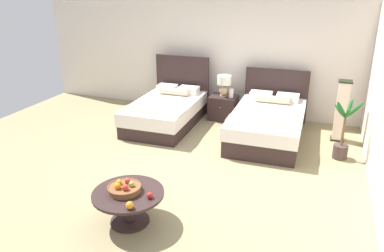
{
  "coord_description": "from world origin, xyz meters",
  "views": [
    {
      "loc": [
        1.97,
        -4.97,
        2.83
      ],
      "look_at": [
        -0.03,
        0.5,
        0.55
      ],
      "focal_mm": 34.81,
      "sensor_mm": 36.0,
      "label": 1
    }
  ],
  "objects": [
    {
      "name": "table_lamp",
      "position": [
        -0.03,
        2.49,
        0.79
      ],
      "size": [
        0.3,
        0.3,
        0.45
      ],
      "color": "tan",
      "rests_on": "nightstand"
    },
    {
      "name": "loose_orange",
      "position": [
        0.08,
        -1.86,
        0.47
      ],
      "size": [
        0.09,
        0.09,
        0.09
      ],
      "color": "orange",
      "rests_on": "coffee_table"
    },
    {
      "name": "fruit_bowl",
      "position": [
        -0.16,
        -1.55,
        0.48
      ],
      "size": [
        0.41,
        0.41,
        0.15
      ],
      "color": "brown",
      "rests_on": "coffee_table"
    },
    {
      "name": "ground_plane",
      "position": [
        0.0,
        0.0,
        -0.01
      ],
      "size": [
        9.29,
        9.66,
        0.02
      ],
      "primitive_type": "cube",
      "color": "#93855E"
    },
    {
      "name": "loose_apple",
      "position": [
        0.2,
        -1.58,
        0.47
      ],
      "size": [
        0.08,
        0.08,
        0.08
      ],
      "color": "red",
      "rests_on": "coffee_table"
    },
    {
      "name": "vase",
      "position": [
        0.14,
        2.43,
        0.62
      ],
      "size": [
        0.1,
        0.1,
        0.2
      ],
      "color": "silver",
      "rests_on": "nightstand"
    },
    {
      "name": "wall_back",
      "position": [
        0.0,
        3.03,
        1.36
      ],
      "size": [
        9.29,
        0.12,
        2.72
      ],
      "primitive_type": "cube",
      "color": "silver",
      "rests_on": "ground"
    },
    {
      "name": "bed_near_corner",
      "position": [
        1.05,
        1.76,
        0.31
      ],
      "size": [
        1.34,
        2.24,
        1.13
      ],
      "color": "#302120",
      "rests_on": "ground"
    },
    {
      "name": "nightstand",
      "position": [
        -0.03,
        2.47,
        0.26
      ],
      "size": [
        0.58,
        0.49,
        0.52
      ],
      "color": "#302120",
      "rests_on": "ground"
    },
    {
      "name": "potted_palm",
      "position": [
        2.37,
        1.28,
        0.35
      ],
      "size": [
        0.47,
        0.41,
        1.05
      ],
      "color": "#483631",
      "rests_on": "ground"
    },
    {
      "name": "coffee_table",
      "position": [
        -0.11,
        -1.55,
        0.32
      ],
      "size": [
        0.88,
        0.88,
        0.43
      ],
      "color": "#302120",
      "rests_on": "ground"
    },
    {
      "name": "floor_lamp_corner",
      "position": [
        2.33,
        2.12,
        0.58
      ],
      "size": [
        0.24,
        0.24,
        1.16
      ],
      "color": "black",
      "rests_on": "ground"
    },
    {
      "name": "bed_near_window",
      "position": [
        -1.05,
        1.77,
        0.31
      ],
      "size": [
        1.27,
        2.09,
        1.29
      ],
      "color": "#302120",
      "rests_on": "ground"
    }
  ]
}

